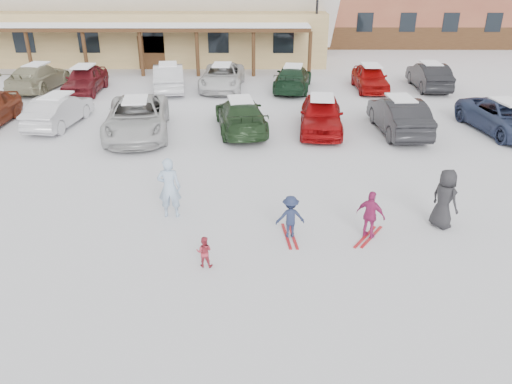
{
  "coord_description": "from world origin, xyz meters",
  "views": [
    {
      "loc": [
        0.39,
        -11.8,
        7.05
      ],
      "look_at": [
        0.3,
        1.0,
        1.0
      ],
      "focal_mm": 35.0,
      "sensor_mm": 36.0,
      "label": 1
    }
  ],
  "objects_px": {
    "parked_car_2": "(137,117)",
    "parked_car_11": "(293,78)",
    "toddler_red": "(204,252)",
    "parked_car_5": "(399,115)",
    "day_lodge": "(135,2)",
    "child_navy": "(290,217)",
    "parked_car_3": "(241,115)",
    "parked_car_7": "(38,77)",
    "parked_car_9": "(169,77)",
    "parked_car_1": "(58,111)",
    "parked_car_4": "(321,114)",
    "parked_car_10": "(222,77)",
    "lamp_post": "(317,16)",
    "bystander_dark": "(445,199)",
    "parked_car_12": "(370,78)",
    "child_magenta": "(371,215)",
    "parked_car_6": "(506,117)",
    "adult_skier": "(169,188)",
    "parked_car_8": "(85,79)",
    "parked_car_13": "(429,76)"
  },
  "relations": [
    {
      "from": "parked_car_5",
      "to": "parked_car_6",
      "type": "height_order",
      "value": "parked_car_5"
    },
    {
      "from": "parked_car_3",
      "to": "parked_car_13",
      "type": "height_order",
      "value": "parked_car_13"
    },
    {
      "from": "parked_car_6",
      "to": "parked_car_12",
      "type": "height_order",
      "value": "parked_car_12"
    },
    {
      "from": "parked_car_8",
      "to": "day_lodge",
      "type": "bearing_deg",
      "value": 86.68
    },
    {
      "from": "toddler_red",
      "to": "parked_car_12",
      "type": "xyz_separation_m",
      "value": [
        7.77,
        18.38,
        0.3
      ]
    },
    {
      "from": "lamp_post",
      "to": "child_magenta",
      "type": "relative_size",
      "value": 4.36
    },
    {
      "from": "child_navy",
      "to": "parked_car_3",
      "type": "height_order",
      "value": "parked_car_3"
    },
    {
      "from": "lamp_post",
      "to": "parked_car_12",
      "type": "distance_m",
      "value": 7.25
    },
    {
      "from": "lamp_post",
      "to": "parked_car_6",
      "type": "distance_m",
      "value": 15.85
    },
    {
      "from": "lamp_post",
      "to": "parked_car_2",
      "type": "relative_size",
      "value": 1.08
    },
    {
      "from": "parked_car_2",
      "to": "parked_car_8",
      "type": "distance_m",
      "value": 8.74
    },
    {
      "from": "bystander_dark",
      "to": "parked_car_9",
      "type": "xyz_separation_m",
      "value": [
        -10.45,
        16.02,
        -0.11
      ]
    },
    {
      "from": "bystander_dark",
      "to": "parked_car_12",
      "type": "height_order",
      "value": "bystander_dark"
    },
    {
      "from": "parked_car_4",
      "to": "day_lodge",
      "type": "bearing_deg",
      "value": 128.64
    },
    {
      "from": "parked_car_1",
      "to": "parked_car_5",
      "type": "height_order",
      "value": "parked_car_5"
    },
    {
      "from": "toddler_red",
      "to": "day_lodge",
      "type": "bearing_deg",
      "value": -68.91
    },
    {
      "from": "day_lodge",
      "to": "adult_skier",
      "type": "relative_size",
      "value": 15.62
    },
    {
      "from": "parked_car_1",
      "to": "parked_car_13",
      "type": "relative_size",
      "value": 0.95
    },
    {
      "from": "parked_car_3",
      "to": "parked_car_5",
      "type": "bearing_deg",
      "value": 169.55
    },
    {
      "from": "parked_car_1",
      "to": "parked_car_9",
      "type": "distance_m",
      "value": 7.72
    },
    {
      "from": "parked_car_7",
      "to": "parked_car_12",
      "type": "distance_m",
      "value": 19.24
    },
    {
      "from": "toddler_red",
      "to": "child_magenta",
      "type": "relative_size",
      "value": 0.6
    },
    {
      "from": "child_magenta",
      "to": "parked_car_1",
      "type": "height_order",
      "value": "parked_car_1"
    },
    {
      "from": "parked_car_1",
      "to": "parked_car_10",
      "type": "bearing_deg",
      "value": -127.89
    },
    {
      "from": "child_magenta",
      "to": "parked_car_7",
      "type": "relative_size",
      "value": 0.27
    },
    {
      "from": "day_lodge",
      "to": "parked_car_11",
      "type": "bearing_deg",
      "value": -44.0
    },
    {
      "from": "child_navy",
      "to": "parked_car_11",
      "type": "relative_size",
      "value": 0.26
    },
    {
      "from": "adult_skier",
      "to": "parked_car_4",
      "type": "height_order",
      "value": "adult_skier"
    },
    {
      "from": "lamp_post",
      "to": "toddler_red",
      "type": "bearing_deg",
      "value": -101.87
    },
    {
      "from": "day_lodge",
      "to": "parked_car_2",
      "type": "height_order",
      "value": "day_lodge"
    },
    {
      "from": "toddler_red",
      "to": "parked_car_5",
      "type": "bearing_deg",
      "value": -119.44
    },
    {
      "from": "child_navy",
      "to": "parked_car_4",
      "type": "bearing_deg",
      "value": -108.06
    },
    {
      "from": "parked_car_6",
      "to": "parked_car_8",
      "type": "height_order",
      "value": "parked_car_8"
    },
    {
      "from": "parked_car_8",
      "to": "parked_car_12",
      "type": "bearing_deg",
      "value": 1.79
    },
    {
      "from": "lamp_post",
      "to": "parked_car_2",
      "type": "xyz_separation_m",
      "value": [
        -9.08,
        -14.36,
        -2.66
      ]
    },
    {
      "from": "day_lodge",
      "to": "adult_skier",
      "type": "bearing_deg",
      "value": -75.72
    },
    {
      "from": "parked_car_3",
      "to": "bystander_dark",
      "type": "bearing_deg",
      "value": 116.09
    },
    {
      "from": "parked_car_7",
      "to": "parked_car_9",
      "type": "relative_size",
      "value": 1.09
    },
    {
      "from": "parked_car_8",
      "to": "parked_car_10",
      "type": "bearing_deg",
      "value": 6.37
    },
    {
      "from": "parked_car_2",
      "to": "parked_car_11",
      "type": "height_order",
      "value": "parked_car_2"
    },
    {
      "from": "parked_car_3",
      "to": "lamp_post",
      "type": "bearing_deg",
      "value": -117.39
    },
    {
      "from": "parked_car_4",
      "to": "parked_car_13",
      "type": "relative_size",
      "value": 1.0
    },
    {
      "from": "bystander_dark",
      "to": "parked_car_13",
      "type": "xyz_separation_m",
      "value": [
        4.67,
        16.63,
        -0.13
      ]
    },
    {
      "from": "adult_skier",
      "to": "parked_car_1",
      "type": "xyz_separation_m",
      "value": [
        -6.52,
        8.8,
        -0.23
      ]
    },
    {
      "from": "toddler_red",
      "to": "parked_car_5",
      "type": "xyz_separation_m",
      "value": [
        7.45,
        10.58,
        0.36
      ]
    },
    {
      "from": "child_navy",
      "to": "parked_car_7",
      "type": "relative_size",
      "value": 0.24
    },
    {
      "from": "parked_car_10",
      "to": "parked_car_3",
      "type": "bearing_deg",
      "value": -78.19
    },
    {
      "from": "day_lodge",
      "to": "parked_car_4",
      "type": "distance_m",
      "value": 22.31
    },
    {
      "from": "parked_car_2",
      "to": "parked_car_11",
      "type": "distance_m",
      "value": 10.82
    },
    {
      "from": "parked_car_4",
      "to": "parked_car_10",
      "type": "height_order",
      "value": "parked_car_4"
    }
  ]
}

